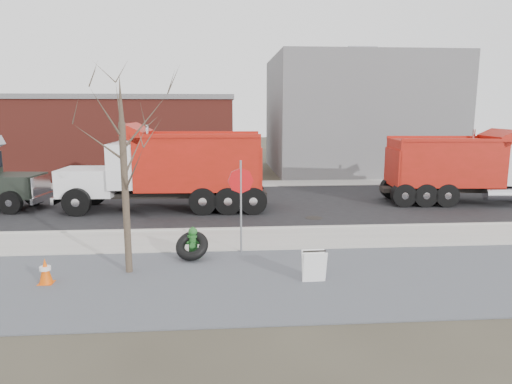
{
  "coord_description": "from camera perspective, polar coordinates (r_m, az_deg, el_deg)",
  "views": [
    {
      "loc": [
        -0.68,
        -14.5,
        4.3
      ],
      "look_at": [
        0.53,
        1.61,
        1.4
      ],
      "focal_mm": 32.0,
      "sensor_mm": 36.0,
      "label": 1
    }
  ],
  "objects": [
    {
      "name": "sidewalk",
      "position": [
        15.37,
        -1.61,
        -5.96
      ],
      "size": [
        60.0,
        2.5,
        0.06
      ],
      "primitive_type": "cube",
      "color": "#9E9B93",
      "rests_on": "ground"
    },
    {
      "name": "bare_tree",
      "position": [
        12.2,
        -16.28,
        5.05
      ],
      "size": [
        3.2,
        3.2,
        5.2
      ],
      "color": "#382D23",
      "rests_on": "ground"
    },
    {
      "name": "building_brick",
      "position": [
        32.89,
        -20.91,
        6.64
      ],
      "size": [
        20.2,
        8.2,
        5.3
      ],
      "color": "maroon",
      "rests_on": "ground"
    },
    {
      "name": "stop_sign",
      "position": [
        13.62,
        -1.91,
        0.16
      ],
      "size": [
        0.77,
        0.12,
        2.84
      ],
      "rotation": [
        0.0,
        0.0,
        -0.28
      ],
      "color": "gray",
      "rests_on": "ground"
    },
    {
      "name": "ground",
      "position": [
        15.14,
        -1.57,
        -6.33
      ],
      "size": [
        120.0,
        120.0,
        0.0
      ],
      "primitive_type": "plane",
      "color": "#383328",
      "rests_on": "ground"
    },
    {
      "name": "sandwich_board",
      "position": [
        11.71,
        7.28,
        -9.17
      ],
      "size": [
        0.6,
        0.39,
        0.82
      ],
      "rotation": [
        0.0,
        0.0,
        0.03
      ],
      "color": "white",
      "rests_on": "ground"
    },
    {
      "name": "truck_tire",
      "position": [
        13.45,
        -8.0,
        -6.67
      ],
      "size": [
        1.15,
        1.09,
        0.85
      ],
      "color": "black",
      "rests_on": "ground"
    },
    {
      "name": "fire_hydrant",
      "position": [
        13.62,
        -7.86,
        -6.43
      ],
      "size": [
        0.52,
        0.51,
        0.94
      ],
      "rotation": [
        0.0,
        0.0,
        -0.01
      ],
      "color": "#2A6C29",
      "rests_on": "ground"
    },
    {
      "name": "gravel_verge",
      "position": [
        11.82,
        -0.73,
        -11.07
      ],
      "size": [
        60.0,
        5.0,
        0.03
      ],
      "primitive_type": "cube",
      "color": "slate",
      "rests_on": "ground"
    },
    {
      "name": "curb",
      "position": [
        16.61,
        -1.83,
        -4.63
      ],
      "size": [
        60.0,
        0.15,
        0.11
      ],
      "primitive_type": "cube",
      "color": "#9E9B93",
      "rests_on": "ground"
    },
    {
      "name": "traffic_cone_far",
      "position": [
        12.69,
        -24.83,
        -8.98
      ],
      "size": [
        0.35,
        0.35,
        0.68
      ],
      "color": "#E95207",
      "rests_on": "ground"
    },
    {
      "name": "road",
      "position": [
        21.25,
        -2.39,
        -1.49
      ],
      "size": [
        60.0,
        9.4,
        0.02
      ],
      "primitive_type": "cube",
      "color": "black",
      "rests_on": "ground"
    },
    {
      "name": "far_sidewalk",
      "position": [
        26.85,
        -2.8,
        1.01
      ],
      "size": [
        60.0,
        2.0,
        0.06
      ],
      "primitive_type": "cube",
      "color": "#9E9B93",
      "rests_on": "ground"
    },
    {
      "name": "dump_truck_red_a",
      "position": [
        23.38,
        24.83,
        2.92
      ],
      "size": [
        8.47,
        2.91,
        3.4
      ],
      "rotation": [
        0.0,
        0.0,
        -0.08
      ],
      "color": "black",
      "rests_on": "ground"
    },
    {
      "name": "dump_truck_red_b",
      "position": [
        20.04,
        -10.37,
        3.09
      ],
      "size": [
        8.86,
        2.83,
        3.71
      ],
      "rotation": [
        0.0,
        0.0,
        3.1
      ],
      "color": "black",
      "rests_on": "ground"
    },
    {
      "name": "building_grey",
      "position": [
        33.91,
        12.45,
        9.43
      ],
      "size": [
        12.0,
        10.0,
        8.0
      ],
      "color": "slate",
      "rests_on": "ground"
    }
  ]
}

